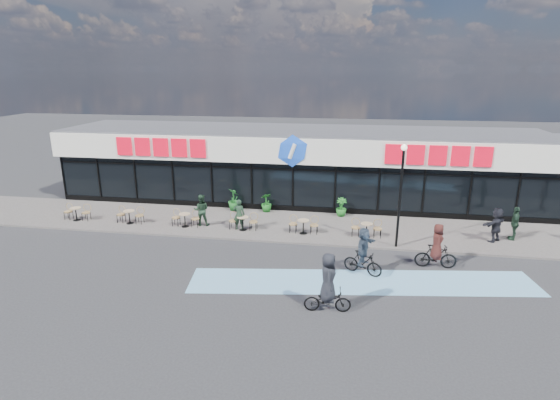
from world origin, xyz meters
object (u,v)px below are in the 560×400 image
Objects in this scene: patron_right at (201,210)px; cyclist_b at (436,251)px; potted_plant_right at (341,207)px; pedestrian_c at (496,225)px; lamp_post at (401,187)px; potted_plant_mid at (267,202)px; pedestrian_a at (515,223)px; cyclist_a at (363,253)px; patron_left at (239,214)px; potted_plant_left at (234,199)px; bistro_set_0 at (77,212)px.

cyclist_b is (11.72, -3.31, -0.17)m from patron_right.
potted_plant_right is 8.09m from pedestrian_c.
potted_plant_mid is at bearing 149.14° from lamp_post.
cyclist_a is at bearing -41.63° from pedestrian_a.
patron_right is at bearing 152.62° from cyclist_a.
cyclist_b is at bearing -52.65° from lamp_post.
potted_plant_mid is at bearing -110.18° from patron_left.
cyclist_a is at bearing -7.13° from pedestrian_c.
pedestrian_c is 0.84× the size of cyclist_a.
patron_right is 9.67m from cyclist_a.
lamp_post is at bearing 167.05° from patron_left.
potted_plant_mid is at bearing -148.38° from patron_right.
lamp_post is at bearing 61.66° from cyclist_a.
potted_plant_left is 10.51m from cyclist_a.
potted_plant_right is 0.63× the size of patron_right.
bistro_set_0 is 9.46m from patron_left.
patron_left reaches higher than potted_plant_right.
cyclist_b is at bearing -30.15° from potted_plant_left.
potted_plant_left is 0.66× the size of cyclist_b.
potted_plant_right is at bearing 11.84° from bistro_set_0.
cyclist_a reaches higher than potted_plant_right.
bistro_set_0 is 0.74× the size of cyclist_a.
pedestrian_a is 9.00m from cyclist_a.
lamp_post is at bearing -3.55° from bistro_set_0.
bistro_set_0 is 0.90× the size of pedestrian_a.
patron_right is 0.86× the size of cyclist_b.
potted_plant_mid is 12.39m from pedestrian_c.
pedestrian_c is (-0.99, -0.41, 0.01)m from pedestrian_a.
potted_plant_right is at bearing -154.96° from patron_left.
potted_plant_right is 8.92m from pedestrian_a.
bistro_set_0 is 1.36× the size of potted_plant_mid.
cyclist_b is at bearing -9.03° from bistro_set_0.
lamp_post is 4.08m from cyclist_a.
potted_plant_left is at bearing 179.25° from potted_plant_right.
patron_right reaches higher than pedestrian_a.
pedestrian_c is at bearing 176.37° from patron_left.
bistro_set_0 is (-17.50, 1.09, -2.50)m from lamp_post.
pedestrian_c is at bearing 168.14° from patron_right.
cyclist_a is at bearing -159.99° from cyclist_b.
pedestrian_c is at bearing 45.10° from cyclist_b.
bistro_set_0 is 0.92× the size of patron_left.
cyclist_b reaches higher than patron_right.
potted_plant_left is 1.17× the size of potted_plant_mid.
potted_plant_right is 0.63× the size of pedestrian_a.
cyclist_a is (-6.52, -4.54, -0.02)m from pedestrian_c.
potted_plant_left is (-9.19, 4.26, -2.29)m from lamp_post.
cyclist_a reaches higher than patron_right.
pedestrian_c reaches higher than potted_plant_right.
lamp_post reaches higher than pedestrian_a.
potted_plant_right is at bearing -89.93° from pedestrian_a.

